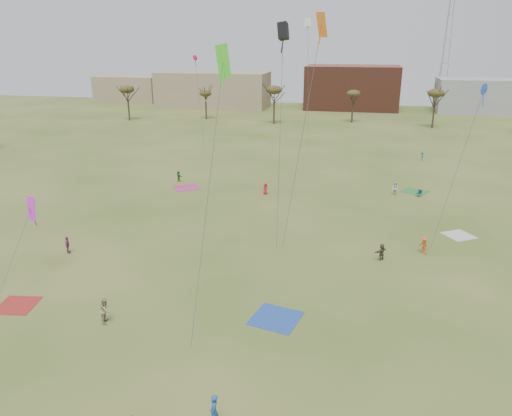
# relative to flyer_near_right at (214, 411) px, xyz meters

# --- Properties ---
(ground) EXTENTS (260.00, 260.00, 0.00)m
(ground) POSITION_rel_flyer_near_right_xyz_m (-1.81, 6.61, -0.96)
(ground) COLOR #3B5A1C
(ground) RESTS_ON ground
(flyer_near_right) EXTENTS (0.64, 0.80, 1.91)m
(flyer_near_right) POSITION_rel_flyer_near_right_xyz_m (0.00, 0.00, 0.00)
(flyer_near_right) COLOR #215297
(flyer_near_right) RESTS_ON ground
(spectator_fore_b) EXTENTS (0.90, 1.05, 1.86)m
(spectator_fore_b) POSITION_rel_flyer_near_right_xyz_m (-10.30, 7.85, -0.03)
(spectator_fore_b) COLOR #9A9562
(spectator_fore_b) RESTS_ON ground
(spectator_fore_c) EXTENTS (1.31, 1.37, 1.55)m
(spectator_fore_c) POSITION_rel_flyer_near_right_xyz_m (8.96, 22.49, -0.18)
(spectator_fore_c) COLOR #4E4837
(spectator_fore_c) RESTS_ON ground
(flyer_mid_b) EXTENTS (1.20, 1.25, 1.71)m
(flyer_mid_b) POSITION_rel_flyer_near_right_xyz_m (12.82, 24.67, -0.10)
(flyer_mid_b) COLOR #D85928
(flyer_mid_b) RESTS_ON ground
(spectator_mid_d) EXTENTS (0.69, 1.02, 1.61)m
(spectator_mid_d) POSITION_rel_flyer_near_right_xyz_m (-19.63, 17.90, -0.15)
(spectator_mid_d) COLOR #903C7B
(spectator_mid_d) RESTS_ON ground
(spectator_mid_e) EXTENTS (1.05, 1.03, 1.70)m
(spectator_mid_e) POSITION_rel_flyer_near_right_xyz_m (11.20, 42.85, -0.10)
(spectator_mid_e) COLOR silver
(spectator_mid_e) RESTS_ON ground
(flyer_far_a) EXTENTS (1.31, 1.23, 1.47)m
(flyer_far_a) POSITION_rel_flyer_near_right_xyz_m (-18.21, 43.16, -0.22)
(flyer_far_a) COLOR #2D6923
(flyer_far_a) RESTS_ON ground
(flyer_far_b) EXTENTS (0.85, 0.80, 1.46)m
(flyer_far_b) POSITION_rel_flyer_near_right_xyz_m (-5.10, 39.75, -0.23)
(flyer_far_b) COLOR red
(flyer_far_b) RESTS_ON ground
(flyer_far_c) EXTENTS (0.72, 0.99, 1.38)m
(flyer_far_c) POSITION_rel_flyer_near_right_xyz_m (16.62, 63.55, -0.27)
(flyer_far_c) COLOR #1D5285
(flyer_far_c) RESTS_ON ground
(blanket_red) EXTENTS (3.13, 3.13, 0.03)m
(blanket_red) POSITION_rel_flyer_near_right_xyz_m (-17.99, 8.48, -0.95)
(blanket_red) COLOR #A92821
(blanket_red) RESTS_ON ground
(blanket_blue) EXTENTS (3.91, 3.91, 0.03)m
(blanket_blue) POSITION_rel_flyer_near_right_xyz_m (1.32, 10.80, -0.95)
(blanket_blue) COLOR #274CA9
(blanket_blue) RESTS_ON ground
(blanket_cream) EXTENTS (3.64, 3.64, 0.03)m
(blanket_cream) POSITION_rel_flyer_near_right_xyz_m (16.91, 30.11, -0.95)
(blanket_cream) COLOR silver
(blanket_cream) RESTS_ON ground
(blanket_plum) EXTENTS (4.35, 4.35, 0.03)m
(blanket_plum) POSITION_rel_flyer_near_right_xyz_m (-16.05, 40.36, -0.95)
(blanket_plum) COLOR #B7386F
(blanket_plum) RESTS_ON ground
(blanket_olive) EXTENTS (3.92, 3.92, 0.03)m
(blanket_olive) POSITION_rel_flyer_near_right_xyz_m (13.93, 44.92, -0.95)
(blanket_olive) COLOR #2D7E39
(blanket_olive) RESTS_ON ground
(camp_chair_right) EXTENTS (0.74, 0.74, 0.87)m
(camp_chair_right) POSITION_rel_flyer_near_right_xyz_m (14.18, 42.81, -0.70)
(camp_chair_right) COLOR #132036
(camp_chair_right) RESTS_ON ground
(kites_aloft) EXTENTS (59.55, 75.53, 21.39)m
(kites_aloft) POSITION_rel_flyer_near_right_xyz_m (0.91, 33.72, 16.23)
(kites_aloft) COLOR teal
(kites_aloft) RESTS_ON ground
(tree_line) EXTENTS (117.44, 49.32, 8.91)m
(tree_line) POSITION_rel_flyer_near_right_xyz_m (-4.65, 85.73, 6.13)
(tree_line) COLOR #3A2B1E
(tree_line) RESTS_ON ground
(building_tan) EXTENTS (32.00, 14.00, 10.00)m
(building_tan) POSITION_rel_flyer_near_right_xyz_m (-36.81, 121.61, 4.04)
(building_tan) COLOR #937F60
(building_tan) RESTS_ON ground
(building_brick) EXTENTS (26.00, 16.00, 12.00)m
(building_brick) POSITION_rel_flyer_near_right_xyz_m (3.19, 126.61, 5.04)
(building_brick) COLOR brown
(building_brick) RESTS_ON ground
(building_grey) EXTENTS (24.00, 12.00, 9.00)m
(building_grey) POSITION_rel_flyer_near_right_xyz_m (38.19, 124.61, 3.54)
(building_grey) COLOR gray
(building_grey) RESTS_ON ground
(building_tan_west) EXTENTS (20.00, 12.00, 8.00)m
(building_tan_west) POSITION_rel_flyer_near_right_xyz_m (-66.81, 128.61, 3.04)
(building_tan_west) COLOR #937F60
(building_tan_west) RESTS_ON ground
(radio_tower) EXTENTS (1.51, 1.72, 41.00)m
(radio_tower) POSITION_rel_flyer_near_right_xyz_m (28.19, 131.61, 18.25)
(radio_tower) COLOR #9EA3A8
(radio_tower) RESTS_ON ground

